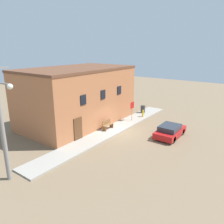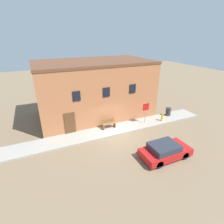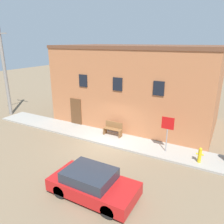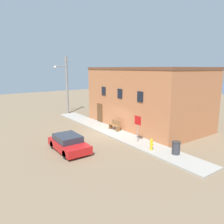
# 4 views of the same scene
# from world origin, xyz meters

# --- Properties ---
(ground_plane) EXTENTS (80.00, 80.00, 0.00)m
(ground_plane) POSITION_xyz_m (0.00, 0.00, 0.00)
(ground_plane) COLOR #7A664C
(sidewalk) EXTENTS (20.58, 2.11, 0.13)m
(sidewalk) POSITION_xyz_m (0.00, 1.05, 0.06)
(sidewalk) COLOR #9E998E
(sidewalk) RESTS_ON ground
(brick_building) EXTENTS (12.40, 7.12, 6.17)m
(brick_building) POSITION_xyz_m (-0.18, 5.60, 3.09)
(brick_building) COLOR #B26B42
(brick_building) RESTS_ON ground
(fire_hydrant) EXTENTS (0.39, 0.19, 0.87)m
(fire_hydrant) POSITION_xyz_m (5.65, 0.59, 0.57)
(fire_hydrant) COLOR gold
(fire_hydrant) RESTS_ON sidewalk
(stop_sign) EXTENTS (0.73, 0.06, 2.17)m
(stop_sign) POSITION_xyz_m (3.70, 0.95, 1.66)
(stop_sign) COLOR gray
(stop_sign) RESTS_ON sidewalk
(bench) EXTENTS (1.32, 0.44, 0.96)m
(bench) POSITION_xyz_m (-0.22, 1.50, 0.59)
(bench) COLOR brown
(bench) RESTS_ON sidewalk
(trash_bin) EXTENTS (0.59, 0.59, 0.92)m
(trash_bin) POSITION_xyz_m (7.21, 1.43, 0.59)
(trash_bin) COLOR #333338
(trash_bin) RESTS_ON sidewalk
(parked_car) EXTENTS (3.84, 1.86, 1.19)m
(parked_car) POSITION_xyz_m (1.94, -4.33, 0.58)
(parked_car) COLOR black
(parked_car) RESTS_ON ground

